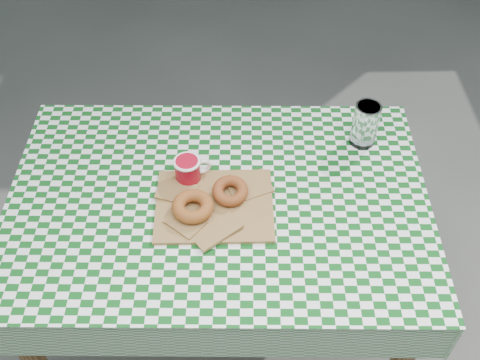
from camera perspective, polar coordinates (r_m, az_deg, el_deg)
name	(u,v)px	position (r m, az deg, el deg)	size (l,w,h in m)	color
ground	(173,305)	(2.28, -6.66, -12.20)	(60.00, 60.00, 0.00)	#4F4F4A
table	(221,275)	(1.90, -1.87, -9.34)	(1.14, 0.76, 0.75)	#502F1B
tablecloth	(218,199)	(1.59, -2.20, -1.91)	(1.16, 0.78, 0.01)	#0B4814
paper_bag	(214,205)	(1.56, -2.55, -2.45)	(0.32, 0.25, 0.02)	olive
bagel_front	(193,206)	(1.53, -4.69, -2.62)	(0.11, 0.11, 0.04)	brown
bagel_back	(230,191)	(1.56, -0.98, -1.08)	(0.10, 0.10, 0.03)	brown
coffee_mug	(188,171)	(1.61, -5.20, 0.92)	(0.14, 0.14, 0.08)	maroon
drinking_glass	(365,124)	(1.74, 12.25, 5.40)	(0.08, 0.08, 0.14)	white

